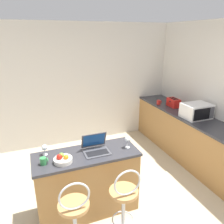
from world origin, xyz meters
name	(u,v)px	position (x,y,z in m)	size (l,w,h in m)	color
wall_back	(73,86)	(0.00, 2.80, 1.30)	(12.00, 0.06, 2.60)	silver
breakfast_bar	(88,183)	(-0.29, 0.61, 0.45)	(1.35, 0.53, 0.90)	#9E703D
counter_right	(193,140)	(1.93, 1.14, 0.45)	(0.63, 3.30, 0.90)	#9E703D
bar_stool_near	(75,219)	(-0.58, 0.05, 0.46)	(0.40, 0.40, 0.99)	silver
bar_stool_far	(124,205)	(0.00, 0.05, 0.46)	(0.40, 0.40, 0.99)	silver
laptop	(96,147)	(-0.16, 0.64, 0.96)	(0.33, 0.29, 0.23)	#47474C
microwave	(196,111)	(1.93, 1.15, 1.03)	(0.49, 0.38, 0.26)	white
toaster	(173,103)	(1.93, 1.84, 0.99)	(0.19, 0.28, 0.18)	red
fruit_bowl	(63,159)	(-0.60, 0.52, 0.94)	(0.22, 0.22, 0.11)	silver
mug_green	(44,161)	(-0.82, 0.56, 0.94)	(0.09, 0.07, 0.09)	#338447
wine_glass_tall	(128,140)	(0.27, 0.57, 1.02)	(0.08, 0.08, 0.16)	silver
mug_red	(159,102)	(1.73, 2.08, 0.95)	(0.10, 0.08, 0.10)	red
wine_glass_short	(44,148)	(-0.78, 0.78, 1.00)	(0.07, 0.07, 0.14)	silver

